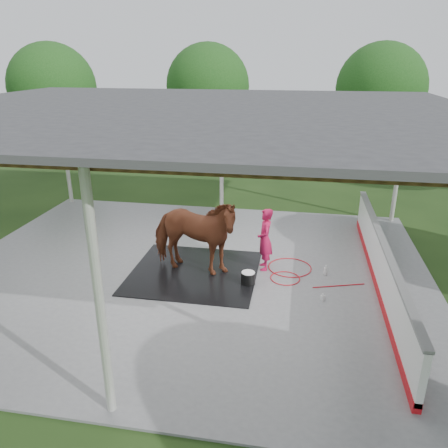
% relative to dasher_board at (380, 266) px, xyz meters
% --- Properties ---
extents(ground, '(100.00, 100.00, 0.00)m').
position_rel_dasher_board_xyz_m(ground, '(-4.60, 0.00, -0.59)').
color(ground, '#1E3814').
extents(concrete_slab, '(12.00, 10.00, 0.05)m').
position_rel_dasher_board_xyz_m(concrete_slab, '(-4.60, 0.00, -0.57)').
color(concrete_slab, slate).
rests_on(concrete_slab, ground).
extents(pavilion_structure, '(12.60, 10.60, 4.05)m').
position_rel_dasher_board_xyz_m(pavilion_structure, '(-4.60, -0.00, 3.37)').
color(pavilion_structure, beige).
rests_on(pavilion_structure, ground).
extents(dasher_board, '(0.16, 8.00, 1.15)m').
position_rel_dasher_board_xyz_m(dasher_board, '(0.00, 0.00, 0.00)').
color(dasher_board, '#B60F16').
rests_on(dasher_board, concrete_slab).
extents(tree_belt, '(28.00, 28.00, 5.80)m').
position_rel_dasher_board_xyz_m(tree_belt, '(-4.30, 0.90, 3.20)').
color(tree_belt, '#382314').
rests_on(tree_belt, ground).
extents(rubber_mat, '(3.12, 2.92, 0.02)m').
position_rel_dasher_board_xyz_m(rubber_mat, '(-4.43, -0.06, -0.53)').
color(rubber_mat, black).
rests_on(rubber_mat, concrete_slab).
extents(horse, '(2.49, 1.45, 1.98)m').
position_rel_dasher_board_xyz_m(horse, '(-4.43, -0.06, 0.47)').
color(horse, brown).
rests_on(horse, rubber_mat).
extents(handler, '(0.49, 0.65, 1.60)m').
position_rel_dasher_board_xyz_m(handler, '(-2.73, 0.49, 0.26)').
color(handler, '#C01447').
rests_on(handler, concrete_slab).
extents(wash_bucket, '(0.34, 0.34, 0.32)m').
position_rel_dasher_board_xyz_m(wash_bucket, '(-3.03, -0.42, -0.38)').
color(wash_bucket, black).
rests_on(wash_bucket, concrete_slab).
extents(soap_bottle_a, '(0.12, 0.12, 0.26)m').
position_rel_dasher_board_xyz_m(soap_bottle_a, '(-1.19, 0.39, -0.41)').
color(soap_bottle_a, silver).
rests_on(soap_bottle_a, concrete_slab).
extents(soap_bottle_b, '(0.12, 0.12, 0.18)m').
position_rel_dasher_board_xyz_m(soap_bottle_b, '(-1.30, -0.86, -0.45)').
color(soap_bottle_b, '#338CD8').
rests_on(soap_bottle_b, concrete_slab).
extents(hose_coil, '(2.34, 1.53, 0.02)m').
position_rel_dasher_board_xyz_m(hose_coil, '(-2.08, 0.43, -0.53)').
color(hose_coil, red).
rests_on(hose_coil, concrete_slab).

